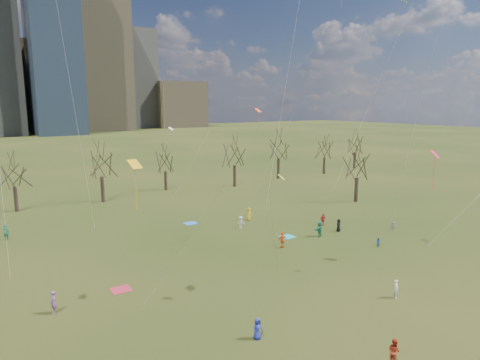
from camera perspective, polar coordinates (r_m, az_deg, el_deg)
ground at (r=39.73m, az=9.96°, el=-12.60°), size 500.00×500.00×0.00m
downtown_skyline at (r=239.07m, az=-29.27°, el=14.71°), size 212.50×78.00×118.00m
bare_tree_row at (r=68.94m, az=-11.87°, el=2.38°), size 113.04×29.80×9.50m
blanket_teal at (r=50.29m, az=6.33°, el=-7.52°), size 1.60×1.50×0.03m
blanket_navy at (r=55.72m, az=-6.61°, el=-5.75°), size 1.60×1.50×0.03m
blanket_crimson at (r=38.04m, az=-15.59°, el=-13.88°), size 1.60×1.50×0.03m
person_0 at (r=29.71m, az=2.35°, el=-19.20°), size 0.74×0.50×1.46m
person_1 at (r=37.19m, az=20.09°, el=-13.47°), size 0.65×0.64×1.52m
person_2 at (r=28.89m, az=19.86°, el=-20.64°), size 0.69×0.84×1.58m
person_3 at (r=55.45m, az=19.74°, el=-5.79°), size 0.70×0.84×1.13m
person_4 at (r=46.29m, az=5.69°, el=-7.98°), size 1.08×0.59×1.75m
person_5 at (r=50.67m, az=10.55°, el=-6.45°), size 1.75×1.04×1.80m
person_6 at (r=53.17m, az=13.02°, el=-5.89°), size 0.89×0.85×1.53m
person_7 at (r=35.45m, az=-23.63°, el=-14.73°), size 0.46×0.66×1.74m
person_8 at (r=48.75m, az=17.97°, el=-7.94°), size 0.55×0.61×1.03m
person_9 at (r=53.07m, az=0.11°, el=-5.66°), size 1.14×1.03×1.53m
person_10 at (r=55.24m, az=10.99°, el=-5.20°), size 0.96×0.56×1.54m
person_12 at (r=56.55m, az=1.20°, el=-4.56°), size 0.71×0.93×1.71m
person_13 at (r=55.57m, az=-28.74°, el=-6.08°), size 0.78×0.75×1.80m
kites_airborne at (r=44.58m, az=2.92°, el=8.45°), size 60.99×40.28×31.18m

